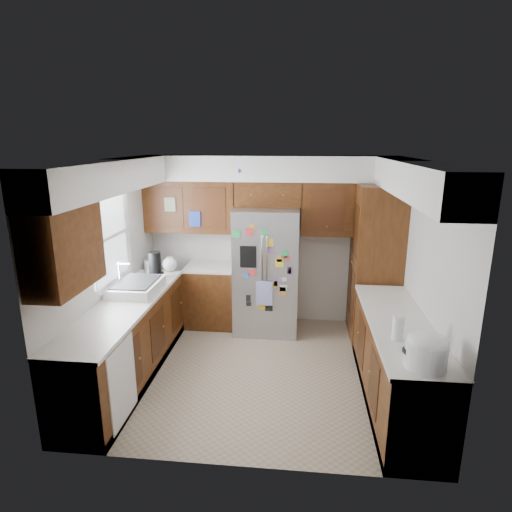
{
  "coord_description": "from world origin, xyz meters",
  "views": [
    {
      "loc": [
        0.46,
        -4.64,
        2.71
      ],
      "look_at": [
        -0.06,
        0.35,
        1.35
      ],
      "focal_mm": 30.0,
      "sensor_mm": 36.0,
      "label": 1
    }
  ],
  "objects_px": {
    "pantry": "(375,263)",
    "paper_towel": "(398,327)",
    "rice_cooker": "(426,349)",
    "fridge": "(267,271)"
  },
  "relations": [
    {
      "from": "rice_cooker",
      "to": "paper_towel",
      "type": "height_order",
      "value": "rice_cooker"
    },
    {
      "from": "fridge",
      "to": "rice_cooker",
      "type": "relative_size",
      "value": 5.18
    },
    {
      "from": "fridge",
      "to": "rice_cooker",
      "type": "height_order",
      "value": "fridge"
    },
    {
      "from": "pantry",
      "to": "rice_cooker",
      "type": "xyz_separation_m",
      "value": [
        -0.0,
        -2.53,
        0.0
      ]
    },
    {
      "from": "rice_cooker",
      "to": "pantry",
      "type": "bearing_deg",
      "value": 89.99
    },
    {
      "from": "fridge",
      "to": "rice_cooker",
      "type": "distance_m",
      "value": 2.99
    },
    {
      "from": "pantry",
      "to": "paper_towel",
      "type": "height_order",
      "value": "pantry"
    },
    {
      "from": "pantry",
      "to": "paper_towel",
      "type": "distance_m",
      "value": 2.05
    },
    {
      "from": "rice_cooker",
      "to": "paper_towel",
      "type": "bearing_deg",
      "value": 103.61
    },
    {
      "from": "rice_cooker",
      "to": "paper_towel",
      "type": "xyz_separation_m",
      "value": [
        -0.12,
        0.49,
        -0.04
      ]
    }
  ]
}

